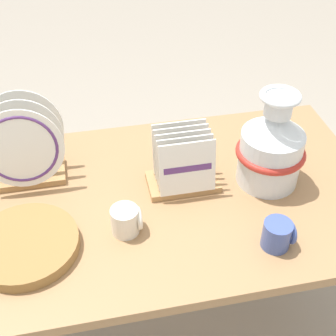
% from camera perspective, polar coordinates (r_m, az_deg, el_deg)
% --- Properties ---
extents(ground_plane, '(14.00, 14.00, 0.00)m').
position_cam_1_polar(ground_plane, '(2.06, 0.00, -18.67)').
color(ground_plane, gray).
extents(display_table, '(1.33, 0.80, 0.75)m').
position_cam_1_polar(display_table, '(1.54, 0.00, -5.72)').
color(display_table, '#9E754C').
rests_on(display_table, ground_plane).
extents(ceramic_vase, '(0.22, 0.22, 0.32)m').
position_cam_1_polar(ceramic_vase, '(1.48, 12.51, 2.57)').
color(ceramic_vase, silver).
rests_on(ceramic_vase, display_table).
extents(dish_rack_round_plates, '(0.26, 0.16, 0.28)m').
position_cam_1_polar(dish_rack_round_plates, '(1.53, -17.16, 2.08)').
color(dish_rack_round_plates, tan).
rests_on(dish_rack_round_plates, display_table).
extents(dish_rack_square_plates, '(0.23, 0.15, 0.20)m').
position_cam_1_polar(dish_rack_square_plates, '(1.46, 1.85, 0.15)').
color(dish_rack_square_plates, tan).
rests_on(dish_rack_square_plates, display_table).
extents(wicker_charger_stack, '(0.30, 0.30, 0.04)m').
position_cam_1_polar(wicker_charger_stack, '(1.37, -16.97, -8.96)').
color(wicker_charger_stack, olive).
rests_on(wicker_charger_stack, display_table).
extents(mug_cobalt_glaze, '(0.09, 0.08, 0.08)m').
position_cam_1_polar(mug_cobalt_glaze, '(1.34, 13.27, -7.88)').
color(mug_cobalt_glaze, '#42569E').
rests_on(mug_cobalt_glaze, display_table).
extents(mug_cream_glaze, '(0.09, 0.08, 0.08)m').
position_cam_1_polar(mug_cream_glaze, '(1.34, -5.08, -6.38)').
color(mug_cream_glaze, silver).
rests_on(mug_cream_glaze, display_table).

